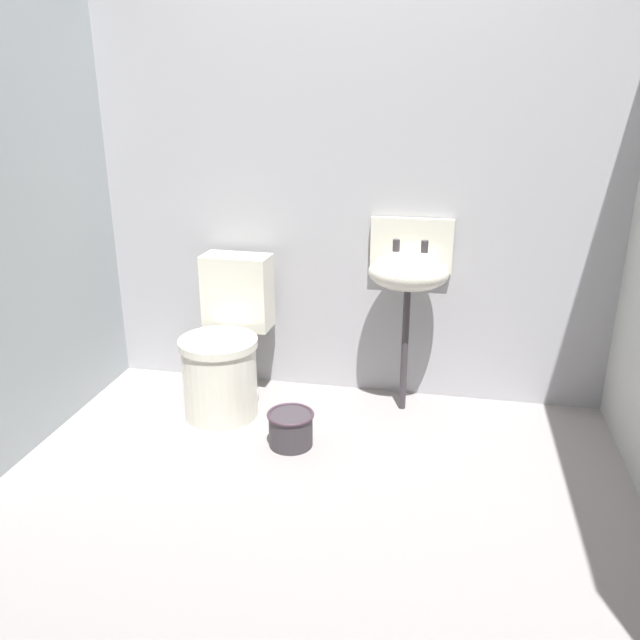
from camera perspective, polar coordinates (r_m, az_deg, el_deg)
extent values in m
cube|color=gray|center=(2.77, -1.16, -16.53)|extent=(3.11, 2.59, 0.08)
cube|color=#A8A8AC|center=(3.40, 2.93, 10.56)|extent=(3.11, 0.10, 2.11)
cylinder|color=silver|center=(3.34, -8.90, -5.37)|extent=(0.40, 0.40, 0.38)
cylinder|color=silver|center=(3.26, -9.10, -2.02)|extent=(0.42, 0.42, 0.04)
cube|color=silver|center=(3.46, -7.37, 2.54)|extent=(0.37, 0.20, 0.40)
cylinder|color=#383237|center=(3.33, 7.56, -2.74)|extent=(0.04, 0.04, 0.66)
ellipsoid|color=silver|center=(3.20, 7.90, 4.23)|extent=(0.40, 0.32, 0.18)
cube|color=silver|center=(3.33, 8.17, 6.64)|extent=(0.42, 0.04, 0.28)
cylinder|color=#383237|center=(3.23, 6.82, 6.64)|extent=(0.04, 0.04, 0.06)
cylinder|color=#383237|center=(3.22, 9.32, 6.49)|extent=(0.04, 0.04, 0.06)
cylinder|color=#383237|center=(3.08, -2.63, -9.75)|extent=(0.21, 0.21, 0.16)
torus|color=#3E2C37|center=(3.04, -2.65, -8.43)|extent=(0.22, 0.22, 0.02)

